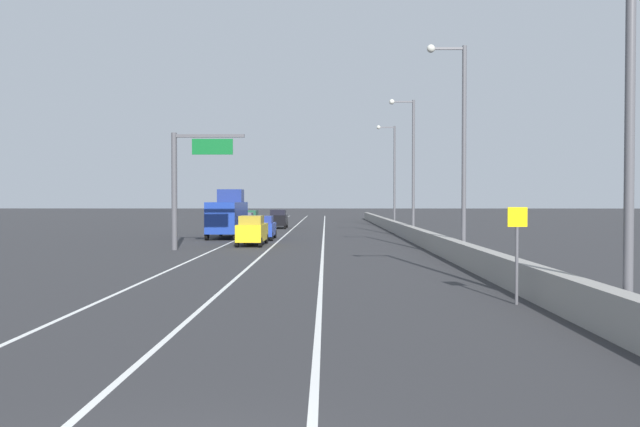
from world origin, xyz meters
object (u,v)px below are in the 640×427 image
(lamp_post_right_second, at_px, (460,138))
(car_gray_1, at_px, (245,222))
(speed_advisory_sign, at_px, (517,247))
(lamp_post_right_fourth, at_px, (392,170))
(car_blue_0, at_px, (263,228))
(overhead_sign_gantry, at_px, (186,176))
(lamp_post_right_near, at_px, (621,65))
(car_green_2, at_px, (251,219))
(car_black_4, at_px, (278,219))
(box_truck, at_px, (228,216))
(lamp_post_right_third, at_px, (411,160))
(car_yellow_3, at_px, (252,231))

(lamp_post_right_second, distance_m, car_gray_1, 33.36)
(speed_advisory_sign, height_order, lamp_post_right_fourth, lamp_post_right_fourth)
(lamp_post_right_fourth, bearing_deg, car_blue_0, -122.08)
(overhead_sign_gantry, height_order, lamp_post_right_near, lamp_post_right_near)
(car_green_2, bearing_deg, lamp_post_right_second, -67.00)
(car_gray_1, height_order, car_black_4, car_black_4)
(car_black_4, bearing_deg, car_green_2, -179.18)
(car_blue_0, bearing_deg, box_truck, 143.75)
(lamp_post_right_third, height_order, car_green_2, lamp_post_right_third)
(lamp_post_right_fourth, bearing_deg, lamp_post_right_near, -90.23)
(lamp_post_right_near, distance_m, car_green_2, 57.85)
(lamp_post_right_near, relative_size, lamp_post_right_fourth, 1.00)
(lamp_post_right_third, relative_size, lamp_post_right_fourth, 1.00)
(lamp_post_right_fourth, height_order, car_green_2, lamp_post_right_fourth)
(car_gray_1, relative_size, box_truck, 0.58)
(car_green_2, bearing_deg, car_gray_1, -87.29)
(car_black_4, xyz_separation_m, box_truck, (-2.94, -17.73, 0.83))
(speed_advisory_sign, xyz_separation_m, car_blue_0, (-10.96, 31.60, -0.80))
(car_blue_0, height_order, box_truck, box_truck)
(speed_advisory_sign, distance_m, lamp_post_right_second, 15.53)
(lamp_post_right_third, distance_m, car_yellow_3, 15.67)
(car_blue_0, bearing_deg, lamp_post_right_near, -70.75)
(car_gray_1, distance_m, car_yellow_3, 18.97)
(car_green_2, relative_size, car_black_4, 1.13)
(speed_advisory_sign, bearing_deg, car_gray_1, 107.69)
(overhead_sign_gantry, xyz_separation_m, lamp_post_right_second, (16.16, -6.20, 1.82))
(car_blue_0, bearing_deg, lamp_post_right_second, -53.95)
(lamp_post_right_second, bearing_deg, car_blue_0, 126.05)
(lamp_post_right_fourth, bearing_deg, car_green_2, -179.95)
(overhead_sign_gantry, height_order, lamp_post_right_fourth, lamp_post_right_fourth)
(car_blue_0, distance_m, car_yellow_3, 6.53)
(lamp_post_right_third, height_order, car_gray_1, lamp_post_right_third)
(car_blue_0, bearing_deg, lamp_post_right_fourth, 57.92)
(speed_advisory_sign, relative_size, lamp_post_right_second, 0.26)
(speed_advisory_sign, relative_size, lamp_post_right_near, 0.26)
(car_gray_1, xyz_separation_m, box_truck, (-0.20, -9.86, 0.91))
(car_blue_0, distance_m, car_black_4, 20.08)
(speed_advisory_sign, bearing_deg, overhead_sign_gantry, 125.33)
(overhead_sign_gantry, xyz_separation_m, car_green_2, (0.48, 30.73, -3.71))
(overhead_sign_gantry, distance_m, car_black_4, 31.20)
(lamp_post_right_near, bearing_deg, car_green_2, 105.85)
(speed_advisory_sign, height_order, lamp_post_right_third, lamp_post_right_third)
(overhead_sign_gantry, xyz_separation_m, box_truck, (0.65, 13.05, -2.85))
(lamp_post_right_third, bearing_deg, lamp_post_right_second, -89.48)
(overhead_sign_gantry, height_order, car_gray_1, overhead_sign_gantry)
(car_gray_1, bearing_deg, lamp_post_right_near, -72.11)
(lamp_post_right_fourth, distance_m, box_truck, 24.16)
(overhead_sign_gantry, bearing_deg, lamp_post_right_second, -20.99)
(lamp_post_right_third, height_order, car_yellow_3, lamp_post_right_third)
(lamp_post_right_second, distance_m, car_black_4, 39.43)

